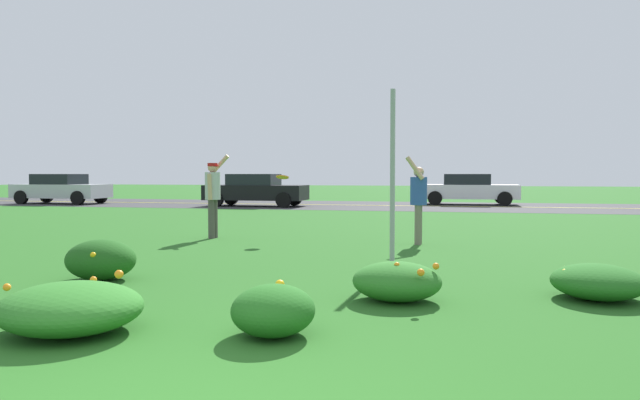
{
  "coord_description": "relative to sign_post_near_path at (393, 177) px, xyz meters",
  "views": [
    {
      "loc": [
        1.56,
        -2.55,
        1.42
      ],
      "look_at": [
        -0.91,
        8.15,
        0.94
      ],
      "focal_mm": 32.25,
      "sensor_mm": 36.0,
      "label": 1
    }
  ],
  "objects": [
    {
      "name": "highway_center_stripe",
      "position": [
        -0.63,
        17.1,
        -1.38
      ],
      "size": [
        120.0,
        0.16,
        0.0
      ],
      "primitive_type": "cube",
      "color": "yellow",
      "rests_on": "ground"
    },
    {
      "name": "daylily_clump_mid_center",
      "position": [
        2.56,
        -2.12,
        -1.19
      ],
      "size": [
        1.02,
        1.06,
        0.4
      ],
      "color": "#23661E",
      "rests_on": "ground"
    },
    {
      "name": "highway_strip",
      "position": [
        -0.63,
        17.1,
        -1.38
      ],
      "size": [
        120.0,
        7.96,
        0.01
      ],
      "primitive_type": "cube",
      "color": "#38383A",
      "rests_on": "ground"
    },
    {
      "name": "daylily_clump_mid_left",
      "position": [
        -3.68,
        -2.34,
        -1.11
      ],
      "size": [
        0.95,
        0.84,
        0.55
      ],
      "color": "#1E5619",
      "rests_on": "ground"
    },
    {
      "name": "person_thrower_red_cap_gray_shirt",
      "position": [
        -4.29,
        2.77,
        -0.35
      ],
      "size": [
        0.49,
        0.49,
        1.88
      ],
      "color": "#B2B2B7",
      "rests_on": "ground"
    },
    {
      "name": "person_catcher_blue_shirt",
      "position": [
        0.26,
        2.67,
        -0.44
      ],
      "size": [
        0.43,
        0.49,
        1.8
      ],
      "color": "#2D4C9E",
      "rests_on": "ground"
    },
    {
      "name": "car_black_center_left",
      "position": [
        -7.7,
        15.31,
        -0.65
      ],
      "size": [
        4.5,
        2.0,
        1.45
      ],
      "color": "black",
      "rests_on": "ground"
    },
    {
      "name": "sign_post_near_path",
      "position": [
        0.0,
        0.0,
        0.0
      ],
      "size": [
        0.07,
        0.1,
        2.78
      ],
      "color": "#93969B",
      "rests_on": "ground"
    },
    {
      "name": "frisbee_orange",
      "position": [
        -2.65,
        2.72,
        -0.02
      ],
      "size": [
        0.28,
        0.27,
        0.1
      ],
      "color": "orange"
    },
    {
      "name": "ground_plane",
      "position": [
        -0.63,
        5.24,
        -1.39
      ],
      "size": [
        120.0,
        120.0,
        0.0
      ],
      "primitive_type": "plane",
      "color": "#26601E"
    },
    {
      "name": "daylily_clump_near_camera",
      "position": [
        -0.6,
        -4.38,
        -1.16
      ],
      "size": [
        0.74,
        0.79,
        0.45
      ],
      "color": "#23661E",
      "rests_on": "ground"
    },
    {
      "name": "car_white_center_right",
      "position": [
        1.67,
        18.89,
        -0.65
      ],
      "size": [
        4.5,
        2.0,
        1.45
      ],
      "color": "silver",
      "rests_on": "ground"
    },
    {
      "name": "daylily_clump_mid_right",
      "position": [
        0.33,
        -2.72,
        -1.17
      ],
      "size": [
        1.0,
        0.87,
        0.46
      ],
      "color": "#2D7526",
      "rests_on": "ground"
    },
    {
      "name": "car_silver_leftmost",
      "position": [
        -17.73,
        15.31,
        -0.65
      ],
      "size": [
        4.5,
        2.0,
        1.45
      ],
      "color": "#B7BABF",
      "rests_on": "ground"
    },
    {
      "name": "daylily_clump_front_right",
      "position": [
        -2.4,
        -4.7,
        -1.16
      ],
      "size": [
        1.28,
        1.22,
        0.48
      ],
      "color": "#2D7526",
      "rests_on": "ground"
    }
  ]
}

